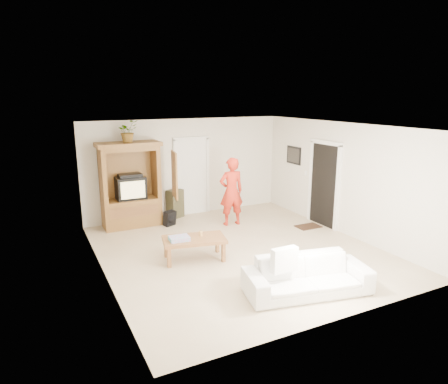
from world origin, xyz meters
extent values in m
plane|color=tan|center=(0.00, 0.00, 0.00)|extent=(6.00, 6.00, 0.00)
plane|color=white|center=(0.00, 0.00, 2.60)|extent=(6.00, 6.00, 0.00)
plane|color=silver|center=(0.00, 3.00, 1.30)|extent=(5.50, 0.00, 5.50)
plane|color=silver|center=(0.00, -3.00, 1.30)|extent=(5.50, 0.00, 5.50)
plane|color=silver|center=(-2.75, 0.00, 1.30)|extent=(0.00, 6.00, 6.00)
plane|color=silver|center=(2.75, 0.00, 1.30)|extent=(0.00, 6.00, 6.00)
cube|color=brown|center=(-1.60, 2.65, 0.35)|extent=(1.40, 0.60, 0.70)
cube|color=brown|center=(-2.25, 2.65, 1.30)|extent=(0.10, 0.60, 1.20)
cube|color=brown|center=(-0.95, 2.65, 1.30)|extent=(0.10, 0.60, 1.20)
cube|color=brown|center=(-1.60, 2.92, 1.30)|extent=(1.40, 0.06, 1.20)
cube|color=brown|center=(-1.60, 2.65, 1.95)|extent=(1.40, 0.60, 0.10)
cube|color=brown|center=(-1.60, 2.65, 2.05)|extent=(1.52, 0.68, 0.10)
cube|color=brown|center=(-0.62, 2.18, 1.30)|extent=(0.16, 0.67, 1.15)
cube|color=black|center=(-1.60, 2.68, 0.97)|extent=(0.70, 0.52, 0.55)
cube|color=tan|center=(-1.60, 2.41, 0.98)|extent=(0.58, 0.02, 0.42)
cube|color=black|center=(-1.60, 2.65, 1.29)|extent=(0.55, 0.35, 0.08)
cube|color=brown|center=(-1.60, 2.37, 0.45)|extent=(1.19, 0.03, 0.25)
cube|color=white|center=(0.15, 2.97, 1.02)|extent=(0.85, 0.05, 2.04)
cube|color=black|center=(2.73, 0.60, 1.02)|extent=(0.05, 0.90, 2.04)
cube|color=black|center=(2.73, 1.90, 1.60)|extent=(0.03, 0.60, 0.48)
cube|color=#382316|center=(2.30, 0.60, 0.01)|extent=(0.60, 0.40, 0.02)
imported|color=#4C7238|center=(-1.60, 2.63, 2.36)|extent=(0.60, 0.57, 0.53)
imported|color=red|center=(0.67, 1.63, 0.86)|extent=(0.66, 0.47, 1.72)
imported|color=silver|center=(0.13, -2.12, 0.30)|extent=(2.19, 1.21, 0.60)
cube|color=brown|center=(-1.02, -0.01, 0.42)|extent=(1.33, 0.90, 0.07)
cube|color=brown|center=(-1.59, -0.15, 0.19)|extent=(0.08, 0.08, 0.39)
cube|color=brown|center=(-1.48, 0.35, 0.19)|extent=(0.08, 0.08, 0.39)
cube|color=brown|center=(-0.55, -0.37, 0.19)|extent=(0.08, 0.08, 0.39)
cube|color=brown|center=(-0.44, 0.12, 0.19)|extent=(0.08, 0.08, 0.39)
cube|color=#E94D99|center=(-1.33, -0.01, 0.50)|extent=(0.40, 0.31, 0.08)
cylinder|color=tan|center=(-0.85, 0.04, 0.51)|extent=(0.08, 0.08, 0.10)
camera|label=1|loc=(-3.80, -6.94, 3.20)|focal=32.00mm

